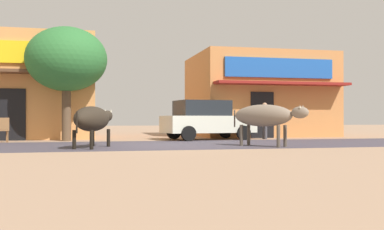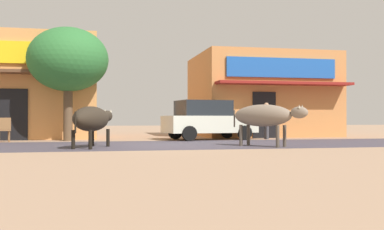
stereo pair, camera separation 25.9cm
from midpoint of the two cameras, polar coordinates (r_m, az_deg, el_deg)
name	(u,v)px [view 2 (the right image)]	position (r m, az deg, el deg)	size (l,w,h in m)	color
ground	(161,145)	(15.31, -3.43, -3.78)	(80.00, 80.00, 0.00)	tan
asphalt_road	(161,145)	(15.31, -3.43, -3.77)	(72.00, 5.28, 0.00)	#453F4A
storefront_left_cafe	(29,88)	(22.34, -19.58, 3.20)	(6.19, 6.38, 4.58)	#DD914F
storefront_right_club	(260,96)	(23.67, 8.94, 2.42)	(6.59, 6.38, 4.12)	#CB8246
roadside_tree	(68,60)	(18.78, -15.00, 6.73)	(3.19, 3.19, 4.53)	brown
parked_hatchback_car	(207,120)	(18.96, 2.35, -0.59)	(3.98, 2.36, 1.64)	beige
cow_near_brown	(92,119)	(14.06, -11.98, -0.51)	(1.51, 2.60, 1.26)	#2D261C
cow_far_dark	(264,116)	(14.53, 9.62, -0.13)	(1.96, 2.32, 1.34)	gray
pedestrian_by_shop	(266,118)	(19.71, 9.75, -0.35)	(0.44, 0.61, 1.57)	#3F3F47
cafe_chair_by_doorway	(4,129)	(18.20, -22.25, -1.59)	(0.55, 0.55, 0.92)	brown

